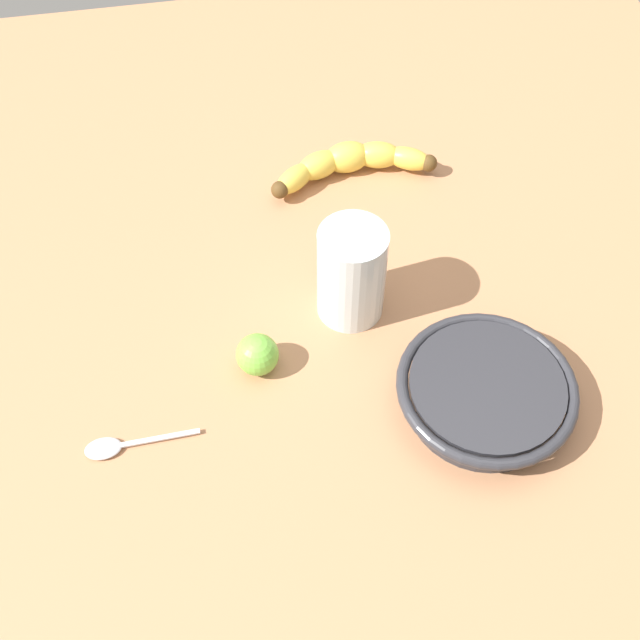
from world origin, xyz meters
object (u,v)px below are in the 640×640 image
banana (350,163)px  lime_fruit (257,355)px  smoothie_glass (351,276)px  ceramic_bowl (485,392)px  teaspoon (110,447)px

banana → lime_fruit: 31.02cm
smoothie_glass → ceramic_bowl: smoothie_glass is taller
smoothie_glass → ceramic_bowl: 18.29cm
smoothie_glass → teaspoon: size_ratio=1.03×
lime_fruit → banana: bearing=-29.7°
banana → teaspoon: size_ratio=1.89×
banana → teaspoon: banana is taller
ceramic_bowl → lime_fruit: bearing=68.1°
lime_fruit → teaspoon: size_ratio=0.39×
smoothie_glass → teaspoon: (-12.83, 26.46, -5.03)cm
banana → lime_fruit: bearing=56.4°
smoothie_glass → teaspoon: smoothie_glass is taller
banana → lime_fruit: lime_fruit is taller
lime_fruit → teaspoon: (-6.90, 15.46, -1.82)cm
lime_fruit → smoothie_glass: bearing=-61.7°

